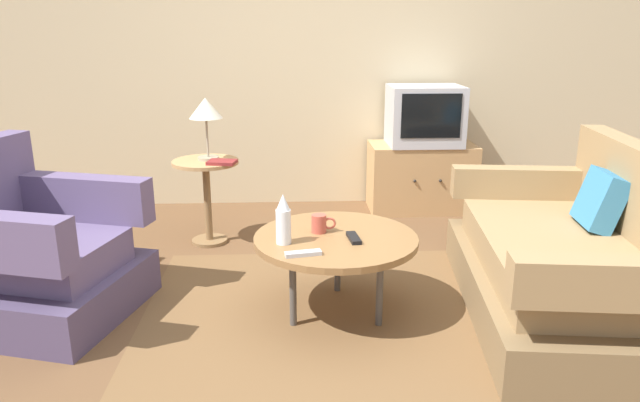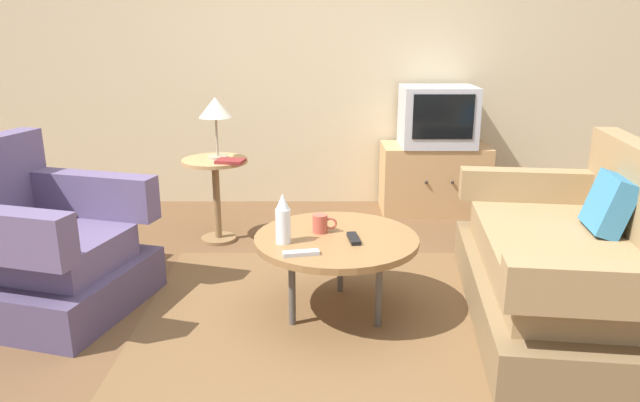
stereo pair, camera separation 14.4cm
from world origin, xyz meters
TOP-DOWN VIEW (x-y plane):
  - ground_plane at (0.00, 0.00)m, footprint 16.00×16.00m
  - back_wall at (0.00, 2.27)m, footprint 9.00×0.12m
  - area_rug at (0.12, 0.12)m, footprint 2.06×1.71m
  - armchair at (-1.48, 0.20)m, footprint 1.09×1.06m
  - couch at (1.36, 0.05)m, footprint 1.12×1.78m
  - coffee_table at (0.12, 0.12)m, footprint 0.86×0.86m
  - side_table at (-0.70, 1.23)m, footprint 0.46×0.46m
  - tv_stand at (0.97, 1.94)m, footprint 0.85×0.48m
  - television at (0.97, 1.92)m, footprint 0.58×0.45m
  - table_lamp at (-0.68, 1.25)m, footprint 0.23×0.23m
  - vase at (-0.15, 0.03)m, footprint 0.08×0.08m
  - mug at (0.04, 0.19)m, footprint 0.13×0.08m
  - tv_remote_dark at (0.21, 0.06)m, footprint 0.07×0.16m
  - tv_remote_silver at (-0.06, -0.14)m, footprint 0.18×0.08m
  - book at (-0.57, 1.12)m, footprint 0.21×0.17m

SIDE VIEW (x-z plane):
  - ground_plane at x=0.00m, z-range 0.00..0.00m
  - area_rug at x=0.12m, z-range 0.00..0.00m
  - tv_stand at x=0.97m, z-range 0.00..0.56m
  - couch at x=1.36m, z-range -0.15..0.73m
  - armchair at x=-1.48m, z-range -0.14..0.77m
  - coffee_table at x=0.12m, z-range 0.19..0.62m
  - side_table at x=-0.70m, z-range 0.13..0.73m
  - tv_remote_dark at x=0.21m, z-range 0.43..0.45m
  - tv_remote_silver at x=-0.06m, z-range 0.43..0.45m
  - mug at x=0.04m, z-range 0.43..0.53m
  - vase at x=-0.15m, z-range 0.43..0.68m
  - book at x=-0.57m, z-range 0.60..0.62m
  - television at x=0.97m, z-range 0.56..1.03m
  - table_lamp at x=-0.68m, z-range 0.72..1.14m
  - back_wall at x=0.00m, z-range 0.00..2.70m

